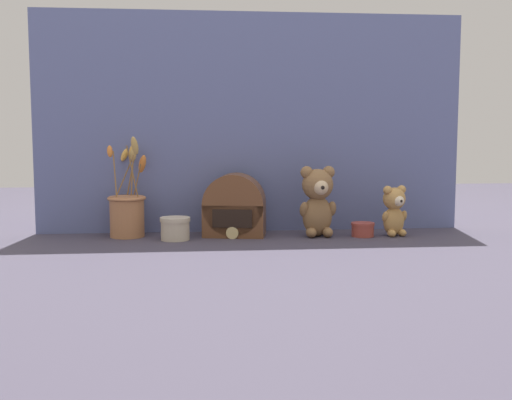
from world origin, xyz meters
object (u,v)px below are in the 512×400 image
Objects in this scene: vintage_radio at (235,209)px; teddy_bear_large at (318,200)px; decorative_tin_short at (363,229)px; teddy_bear_medium at (394,210)px; decorative_tin_tall at (175,228)px; flower_vase at (127,210)px.

teddy_bear_large is at bearing -8.16° from vintage_radio.
decorative_tin_short is at bearing -7.00° from teddy_bear_large.
teddy_bear_large is at bearing 176.40° from teddy_bear_medium.
teddy_bear_medium is 2.16× the size of decorative_tin_short.
vintage_radio is at bearing 172.25° from decorative_tin_short.
vintage_radio reaches higher than decorative_tin_tall.
teddy_bear_large is 0.18m from decorative_tin_short.
flower_vase is at bearing 174.58° from decorative_tin_short.
teddy_bear_medium is 1.74× the size of decorative_tin_tall.
vintage_radio is (-0.27, 0.04, -0.03)m from teddy_bear_large.
vintage_radio is 2.83× the size of decorative_tin_short.
teddy_bear_medium is 0.76× the size of vintage_radio.
vintage_radio is (-0.53, 0.05, 0.00)m from teddy_bear_medium.
decorative_tin_tall is 0.62m from decorative_tin_short.
decorative_tin_tall is 1.24× the size of decorative_tin_short.
flower_vase reaches higher than decorative_tin_short.
vintage_radio is 0.43m from decorative_tin_short.
flower_vase is at bearing 175.37° from teddy_bear_medium.
teddy_bear_large is at bearing -5.05° from flower_vase.
decorative_tin_tall is at bearing -179.34° from teddy_bear_medium.
vintage_radio is at bearing -2.62° from flower_vase.
decorative_tin_tall is at bearing -26.84° from flower_vase.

